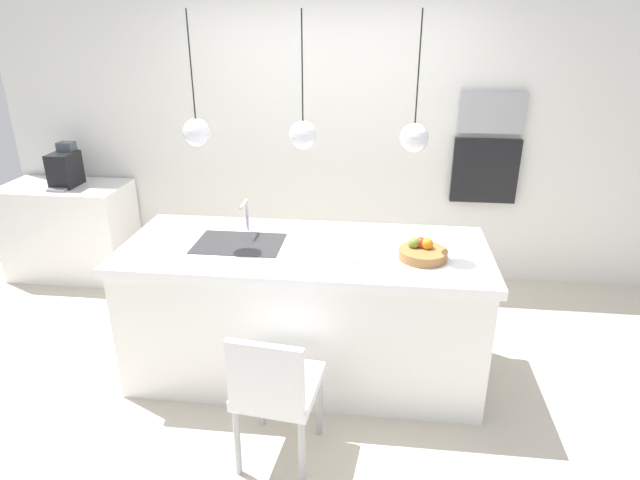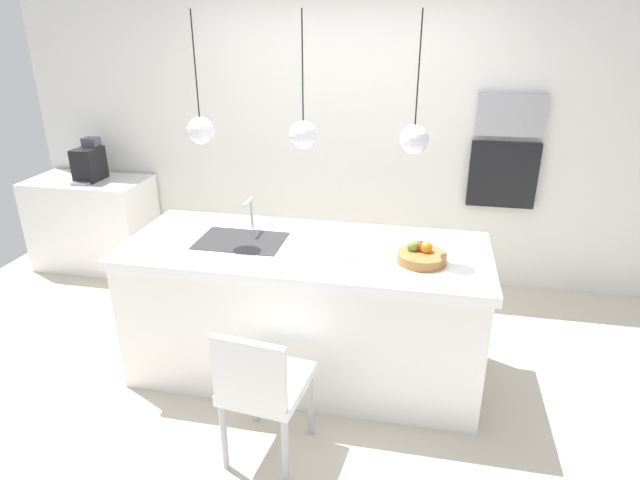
{
  "view_description": "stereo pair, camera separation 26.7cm",
  "coord_description": "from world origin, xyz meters",
  "px_view_note": "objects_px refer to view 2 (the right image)",
  "views": [
    {
      "loc": [
        0.46,
        -3.11,
        2.27
      ],
      "look_at": [
        0.1,
        0.0,
        0.98
      ],
      "focal_mm": 30.23,
      "sensor_mm": 36.0,
      "label": 1
    },
    {
      "loc": [
        0.73,
        -3.07,
        2.27
      ],
      "look_at": [
        0.1,
        0.0,
        0.98
      ],
      "focal_mm": 30.23,
      "sensor_mm": 36.0,
      "label": 2
    }
  ],
  "objects_px": {
    "microwave": "(511,115)",
    "chair_near": "(262,385)",
    "coffee_machine": "(89,163)",
    "fruit_bowl": "(421,256)",
    "oven": "(503,175)"
  },
  "relations": [
    {
      "from": "coffee_machine",
      "to": "microwave",
      "type": "height_order",
      "value": "microwave"
    },
    {
      "from": "oven",
      "to": "chair_near",
      "type": "xyz_separation_m",
      "value": [
        -1.39,
        -2.43,
        -0.55
      ]
    },
    {
      "from": "microwave",
      "to": "oven",
      "type": "height_order",
      "value": "microwave"
    },
    {
      "from": "microwave",
      "to": "chair_near",
      "type": "relative_size",
      "value": 0.64
    },
    {
      "from": "coffee_machine",
      "to": "chair_near",
      "type": "xyz_separation_m",
      "value": [
        2.31,
        -2.14,
        -0.54
      ]
    },
    {
      "from": "fruit_bowl",
      "to": "oven",
      "type": "relative_size",
      "value": 0.52
    },
    {
      "from": "oven",
      "to": "chair_near",
      "type": "bearing_deg",
      "value": -119.78
    },
    {
      "from": "fruit_bowl",
      "to": "coffee_machine",
      "type": "bearing_deg",
      "value": 155.9
    },
    {
      "from": "coffee_machine",
      "to": "chair_near",
      "type": "distance_m",
      "value": 3.19
    },
    {
      "from": "fruit_bowl",
      "to": "chair_near",
      "type": "relative_size",
      "value": 0.35
    },
    {
      "from": "chair_near",
      "to": "coffee_machine",
      "type": "bearing_deg",
      "value": 137.24
    },
    {
      "from": "coffee_machine",
      "to": "oven",
      "type": "height_order",
      "value": "oven"
    },
    {
      "from": "chair_near",
      "to": "fruit_bowl",
      "type": "bearing_deg",
      "value": 44.76
    },
    {
      "from": "fruit_bowl",
      "to": "microwave",
      "type": "relative_size",
      "value": 0.54
    },
    {
      "from": "coffee_machine",
      "to": "oven",
      "type": "xyz_separation_m",
      "value": [
        3.7,
        0.3,
        0.01
      ]
    }
  ]
}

